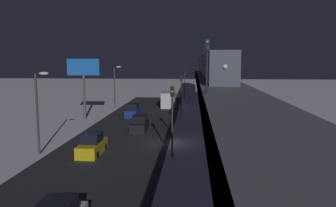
{
  "coord_description": "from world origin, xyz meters",
  "views": [
    {
      "loc": [
        -3.27,
        33.71,
        8.67
      ],
      "look_at": [
        0.22,
        -12.53,
        2.56
      ],
      "focal_mm": 35.1,
      "sensor_mm": 36.0,
      "label": 1
    }
  ],
  "objects_px": {
    "traffic_light_near": "(172,111)",
    "sedan_black": "(140,125)",
    "traffic_light_far": "(185,80)",
    "sedan_blue": "(133,111)",
    "rail_signal": "(207,56)",
    "sedan_yellow": "(92,146)",
    "traffic_light_mid": "(181,89)",
    "subway_train": "(208,64)",
    "commercial_billboard": "(84,73)",
    "box_truck": "(169,99)"
  },
  "relations": [
    {
      "from": "traffic_light_near",
      "to": "sedan_black",
      "type": "bearing_deg",
      "value": -66.33
    },
    {
      "from": "traffic_light_far",
      "to": "sedan_blue",
      "type": "bearing_deg",
      "value": 72.24
    },
    {
      "from": "rail_signal",
      "to": "sedan_yellow",
      "type": "relative_size",
      "value": 0.88
    },
    {
      "from": "sedan_yellow",
      "to": "traffic_light_mid",
      "type": "bearing_deg",
      "value": -108.86
    },
    {
      "from": "rail_signal",
      "to": "sedan_yellow",
      "type": "xyz_separation_m",
      "value": [
        10.33,
        -4.71,
        -8.17
      ]
    },
    {
      "from": "rail_signal",
      "to": "traffic_light_far",
      "type": "bearing_deg",
      "value": -86.7
    },
    {
      "from": "sedan_blue",
      "to": "subway_train",
      "type": "bearing_deg",
      "value": -124.73
    },
    {
      "from": "sedan_blue",
      "to": "traffic_light_mid",
      "type": "xyz_separation_m",
      "value": [
        -7.5,
        -1.01,
        3.4
      ]
    },
    {
      "from": "subway_train",
      "to": "sedan_black",
      "type": "relative_size",
      "value": 17.25
    },
    {
      "from": "rail_signal",
      "to": "traffic_light_mid",
      "type": "xyz_separation_m",
      "value": [
        2.83,
        -26.67,
        -4.76
      ]
    },
    {
      "from": "traffic_light_mid",
      "to": "commercial_billboard",
      "type": "xyz_separation_m",
      "value": [
        14.14,
        4.11,
        2.63
      ]
    },
    {
      "from": "subway_train",
      "to": "sedan_blue",
      "type": "distance_m",
      "value": 22.74
    },
    {
      "from": "sedan_yellow",
      "to": "sedan_blue",
      "type": "xyz_separation_m",
      "value": [
        0.0,
        -20.95,
        0.01
      ]
    },
    {
      "from": "traffic_light_mid",
      "to": "box_truck",
      "type": "bearing_deg",
      "value": -75.45
    },
    {
      "from": "sedan_blue",
      "to": "sedan_black",
      "type": "bearing_deg",
      "value": 104.7
    },
    {
      "from": "rail_signal",
      "to": "traffic_light_near",
      "type": "relative_size",
      "value": 0.62
    },
    {
      "from": "sedan_yellow",
      "to": "traffic_light_near",
      "type": "height_order",
      "value": "traffic_light_near"
    },
    {
      "from": "traffic_light_mid",
      "to": "traffic_light_far",
      "type": "xyz_separation_m",
      "value": [
        0.0,
        -22.4,
        0.0
      ]
    },
    {
      "from": "traffic_light_mid",
      "to": "traffic_light_far",
      "type": "height_order",
      "value": "same"
    },
    {
      "from": "rail_signal",
      "to": "traffic_light_mid",
      "type": "height_order",
      "value": "rail_signal"
    },
    {
      "from": "subway_train",
      "to": "sedan_yellow",
      "type": "bearing_deg",
      "value": 72.38
    },
    {
      "from": "sedan_black",
      "to": "traffic_light_mid",
      "type": "distance_m",
      "value": 13.04
    },
    {
      "from": "commercial_billboard",
      "to": "sedan_blue",
      "type": "bearing_deg",
      "value": -154.97
    },
    {
      "from": "box_truck",
      "to": "traffic_light_mid",
      "type": "bearing_deg",
      "value": 104.55
    },
    {
      "from": "rail_signal",
      "to": "sedan_black",
      "type": "height_order",
      "value": "rail_signal"
    },
    {
      "from": "traffic_light_near",
      "to": "traffic_light_mid",
      "type": "distance_m",
      "value": 22.4
    },
    {
      "from": "subway_train",
      "to": "box_truck",
      "type": "height_order",
      "value": "subway_train"
    },
    {
      "from": "traffic_light_far",
      "to": "commercial_billboard",
      "type": "distance_m",
      "value": 30.16
    },
    {
      "from": "sedan_black",
      "to": "traffic_light_mid",
      "type": "xyz_separation_m",
      "value": [
        -4.7,
        -11.68,
        3.4
      ]
    },
    {
      "from": "sedan_yellow",
      "to": "traffic_light_far",
      "type": "relative_size",
      "value": 0.71
    },
    {
      "from": "commercial_billboard",
      "to": "sedan_yellow",
      "type": "bearing_deg",
      "value": 110.41
    },
    {
      "from": "rail_signal",
      "to": "box_truck",
      "type": "xyz_separation_m",
      "value": [
        5.53,
        -37.07,
        -7.61
      ]
    },
    {
      "from": "sedan_black",
      "to": "rail_signal",
      "type": "bearing_deg",
      "value": -63.33
    },
    {
      "from": "traffic_light_mid",
      "to": "commercial_billboard",
      "type": "relative_size",
      "value": 0.72
    },
    {
      "from": "traffic_light_near",
      "to": "sedan_blue",
      "type": "bearing_deg",
      "value": -70.68
    },
    {
      "from": "sedan_black",
      "to": "subway_train",
      "type": "bearing_deg",
      "value": 71.53
    },
    {
      "from": "sedan_blue",
      "to": "rail_signal",
      "type": "bearing_deg",
      "value": 111.92
    },
    {
      "from": "box_truck",
      "to": "traffic_light_near",
      "type": "relative_size",
      "value": 1.16
    },
    {
      "from": "traffic_light_far",
      "to": "commercial_billboard",
      "type": "bearing_deg",
      "value": 61.92
    },
    {
      "from": "sedan_blue",
      "to": "traffic_light_near",
      "type": "relative_size",
      "value": 0.7
    },
    {
      "from": "box_truck",
      "to": "commercial_billboard",
      "type": "distance_m",
      "value": 19.27
    },
    {
      "from": "traffic_light_near",
      "to": "traffic_light_far",
      "type": "distance_m",
      "value": 44.81
    },
    {
      "from": "traffic_light_far",
      "to": "sedan_yellow",
      "type": "bearing_deg",
      "value": 80.4
    },
    {
      "from": "rail_signal",
      "to": "traffic_light_near",
      "type": "xyz_separation_m",
      "value": [
        2.83,
        -4.27,
        -4.76
      ]
    },
    {
      "from": "traffic_light_near",
      "to": "commercial_billboard",
      "type": "height_order",
      "value": "commercial_billboard"
    },
    {
      "from": "rail_signal",
      "to": "sedan_black",
      "type": "xyz_separation_m",
      "value": [
        7.53,
        -14.99,
        -8.16
      ]
    },
    {
      "from": "rail_signal",
      "to": "sedan_yellow",
      "type": "height_order",
      "value": "rail_signal"
    },
    {
      "from": "sedan_blue",
      "to": "traffic_light_mid",
      "type": "height_order",
      "value": "traffic_light_mid"
    },
    {
      "from": "subway_train",
      "to": "traffic_light_mid",
      "type": "xyz_separation_m",
      "value": [
        4.79,
        16.72,
        -3.81
      ]
    },
    {
      "from": "sedan_black",
      "to": "traffic_light_far",
      "type": "distance_m",
      "value": 34.57
    }
  ]
}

